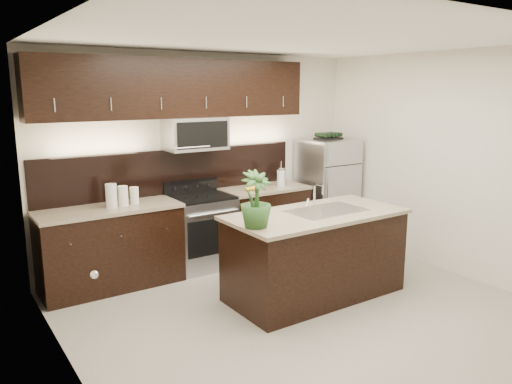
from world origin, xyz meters
The scene contains 12 objects.
ground centered at (0.00, 0.00, 0.00)m, with size 4.50×4.50×0.00m, color gray.
room_walls centered at (-0.11, -0.04, 1.70)m, with size 4.52×4.02×2.71m.
counter_run centered at (-0.46, 1.69, 0.47)m, with size 3.51×0.65×0.94m.
upper_fixtures centered at (-0.43, 1.84, 2.14)m, with size 3.49×0.40×1.66m.
island centered at (0.36, 0.20, 0.47)m, with size 1.96×0.96×0.94m.
sink_faucet centered at (0.51, 0.21, 0.96)m, with size 0.84×0.50×0.28m.
refrigerator centered at (1.80, 1.63, 0.77)m, with size 0.74×0.67×1.53m, color #B2B2B7.
wine_rack centered at (1.80, 1.63, 1.57)m, with size 0.38×0.23×0.09m.
plant centered at (-0.50, 0.08, 1.21)m, with size 0.31×0.31×0.55m, color #264D1F.
canisters centered at (-1.28, 1.67, 1.06)m, with size 0.40×0.18×0.27m.
french_press centered at (0.96, 1.64, 1.06)m, with size 0.11×0.11×0.33m.
bananas centered at (0.40, 1.61, 0.97)m, with size 0.19×0.14×0.06m, color yellow.
Camera 1 is at (-3.07, -3.76, 2.23)m, focal length 35.00 mm.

